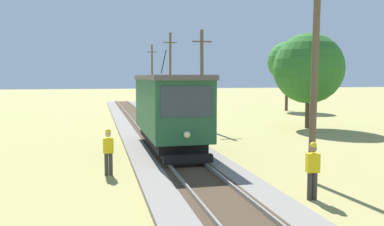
% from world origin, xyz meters
% --- Properties ---
extents(red_tram, '(2.60, 8.54, 4.79)m').
position_xyz_m(red_tram, '(0.00, 19.99, 2.19)').
color(red_tram, '#235633').
rests_on(red_tram, rail_right).
extents(utility_pole_near_tram, '(1.40, 0.37, 7.53)m').
position_xyz_m(utility_pole_near_tram, '(3.93, 13.17, 3.86)').
color(utility_pole_near_tram, brown).
rests_on(utility_pole_near_tram, ground).
extents(utility_pole_mid, '(1.40, 0.39, 7.10)m').
position_xyz_m(utility_pole_mid, '(3.93, 28.68, 3.65)').
color(utility_pole_mid, brown).
rests_on(utility_pole_mid, ground).
extents(utility_pole_far, '(1.40, 0.57, 8.22)m').
position_xyz_m(utility_pole_far, '(3.93, 41.57, 4.21)').
color(utility_pole_far, brown).
rests_on(utility_pole_far, ground).
extents(utility_pole_distant, '(1.40, 0.31, 8.08)m').
position_xyz_m(utility_pole_distant, '(3.93, 55.55, 4.13)').
color(utility_pole_distant, brown).
rests_on(utility_pole_distant, ground).
extents(track_worker, '(0.41, 0.30, 1.78)m').
position_xyz_m(track_worker, '(2.87, 11.31, 0.98)').
color(track_worker, '#38332D').
rests_on(track_worker, ground).
extents(second_worker, '(0.40, 0.26, 1.78)m').
position_xyz_m(second_worker, '(-3.07, 15.90, 0.98)').
color(second_worker, '#38332D').
rests_on(second_worker, ground).
extents(tree_right_near, '(5.08, 5.08, 6.89)m').
position_xyz_m(tree_right_near, '(11.49, 27.15, 4.35)').
color(tree_right_near, '#4C3823').
rests_on(tree_right_near, ground).
extents(tree_left_far, '(4.37, 4.37, 7.60)m').
position_xyz_m(tree_left_far, '(16.99, 41.61, 5.39)').
color(tree_left_far, '#4C3823').
rests_on(tree_left_far, ground).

